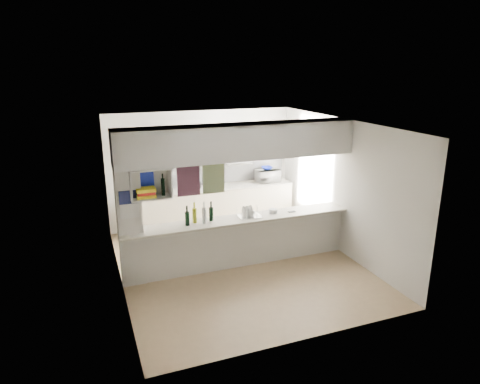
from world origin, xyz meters
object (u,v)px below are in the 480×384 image
dish_rack (250,212)px  bowl (267,168)px  microwave (268,176)px  wine_bottles (199,215)px

dish_rack → bowl: bearing=59.8°
microwave → bowl: bowl is taller
bowl → microwave: bearing=-78.8°
dish_rack → wine_bottles: wine_bottles is taller
dish_rack → microwave: bearing=59.1°
microwave → dish_rack: size_ratio=1.25×
bowl → dish_rack: size_ratio=0.60×
microwave → dish_rack: microwave is taller
microwave → bowl: (-0.01, 0.04, 0.18)m
bowl → wine_bottles: wine_bottles is taller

